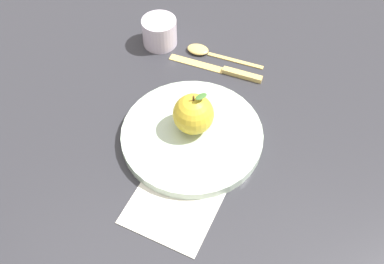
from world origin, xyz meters
TOP-DOWN VIEW (x-y plane):
  - ground_plane at (0.00, 0.00)m, footprint 2.40×2.40m
  - dinner_plate at (-0.02, -0.05)m, footprint 0.26×0.26m
  - apple at (-0.01, -0.03)m, footprint 0.07×0.07m
  - cup at (-0.05, 0.23)m, footprint 0.08×0.08m
  - knife at (0.07, 0.12)m, footprint 0.19×0.11m
  - spoon at (0.04, 0.18)m, footprint 0.16×0.10m
  - linen_napkin at (-0.07, -0.18)m, footprint 0.19×0.19m

SIDE VIEW (x-z plane):
  - ground_plane at x=0.00m, z-range 0.00..0.00m
  - linen_napkin at x=-0.07m, z-range 0.00..0.00m
  - knife at x=0.07m, z-range 0.00..0.01m
  - spoon at x=0.04m, z-range 0.00..0.01m
  - dinner_plate at x=-0.02m, z-range 0.00..0.02m
  - cup at x=-0.05m, z-range 0.00..0.07m
  - apple at x=-0.01m, z-range 0.01..0.10m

